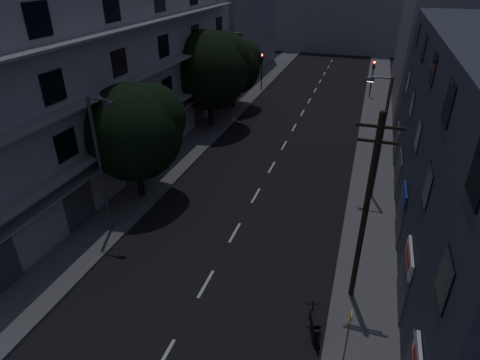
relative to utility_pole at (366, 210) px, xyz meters
The scene contains 20 objects.
ground 19.11m from the utility_pole, 111.78° to the left, with size 160.00×160.00×0.00m, color black.
sidewalk_left 22.88m from the utility_pole, 129.92° to the left, with size 3.00×90.00×0.15m, color #565659.
sidewalk_right 17.83m from the utility_pole, 87.86° to the left, with size 3.00×90.00×0.15m, color #565659.
lane_markings 24.88m from the utility_pole, 106.33° to the left, with size 0.15×60.50×0.01m.
building_left 21.51m from the utility_pole, 151.65° to the left, with size 7.00×36.00×14.00m.
building_right 8.04m from the utility_pole, 50.19° to the left, with size 6.19×28.00×11.00m.
building_far_left 44.48m from the utility_pole, 115.15° to the left, with size 6.00×20.00×16.00m, color slate.
building_far_right 34.59m from the utility_pole, 81.44° to the left, with size 6.00×20.00×13.00m, color slate.
building_far_end 62.54m from the utility_pole, 96.30° to the left, with size 24.00×8.00×10.00m, color slate.
tree_near 15.03m from the utility_pole, 159.67° to the left, with size 6.15×6.15×7.59m.
tree_mid 23.97m from the utility_pole, 127.30° to the left, with size 7.12×7.12×8.76m.
tree_far 28.98m from the utility_pole, 119.66° to the left, with size 5.75×5.75×7.11m.
traffic_signal_far_right 33.52m from the utility_pole, 90.61° to the left, with size 0.28×0.37×4.10m.
traffic_signal_far_left 36.08m from the utility_pole, 111.96° to the left, with size 0.28×0.37×4.10m.
street_lamp_left_near 13.76m from the utility_pole, behind, with size 1.51×0.25×8.00m.
street_lamp_right 9.78m from the utility_pole, 87.08° to the left, with size 1.51×0.25×8.00m.
street_lamp_left_far 27.28m from the utility_pole, 120.99° to the left, with size 1.51×0.25×8.00m.
utility_pole is the anchor object (origin of this frame).
bus_stop_sign 4.79m from the utility_pole, 90.29° to the right, with size 0.06×0.35×2.52m.
motorcycle 5.33m from the utility_pole, 115.38° to the right, with size 0.88×1.93×1.29m.
Camera 1 is at (6.19, -7.19, 13.92)m, focal length 30.00 mm.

